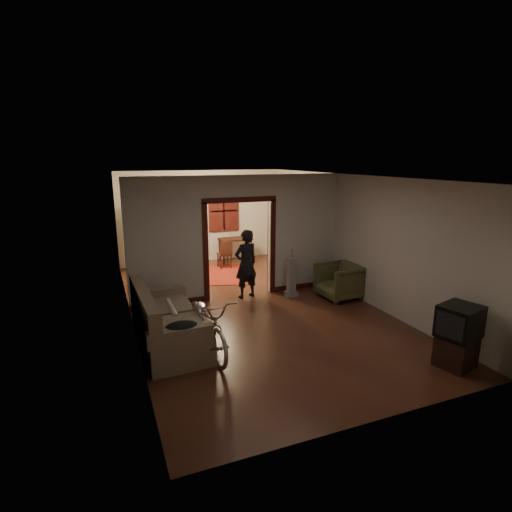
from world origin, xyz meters
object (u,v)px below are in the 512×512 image
locker (158,237)px  armchair (339,281)px  bicycle (208,323)px  person (246,264)px  sofa (169,316)px  desk (235,250)px

locker → armchair: bearing=-47.2°
bicycle → locker: size_ratio=1.02×
armchair → person: bearing=-116.8°
sofa → bicycle: sofa is taller
locker → sofa: bearing=-94.1°
person → armchair: bearing=143.0°
person → locker: size_ratio=0.85×
bicycle → person: bearing=53.3°
sofa → desk: (2.89, 4.94, -0.14)m
bicycle → locker: bearing=87.1°
locker → bicycle: bearing=-87.7°
sofa → desk: size_ratio=2.23×
bicycle → locker: locker is taller
armchair → locker: size_ratio=0.47×
bicycle → desk: 5.92m
sofa → bicycle: bearing=-43.8°
sofa → locker: bearing=81.3°
sofa → armchair: bearing=10.4°
bicycle → desk: bicycle is taller
armchair → locker: (-3.47, 4.08, 0.54)m
sofa → person: 2.73m
person → desk: 3.32m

